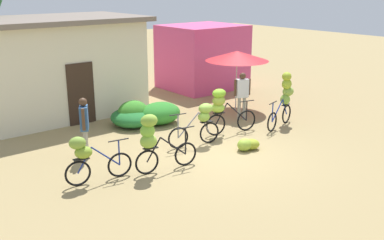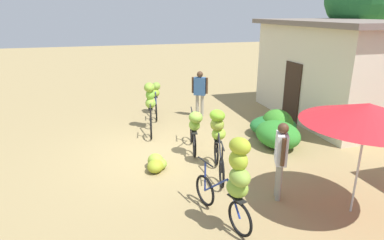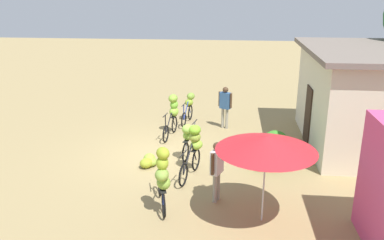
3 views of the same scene
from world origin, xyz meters
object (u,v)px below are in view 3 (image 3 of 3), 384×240
Objects in this scene: market_umbrella at (266,143)px; person_bystander at (225,103)px; building_low at (361,98)px; bicycle_center_loaded at (189,137)px; bicycle_rightmost at (162,175)px; banana_pile_on_ground at (149,161)px; bicycle_near_pile at (173,111)px; bicycle_by_shop at (194,145)px; person_vendor at (217,166)px; bicycle_leftmost at (189,105)px.

person_bystander is at bearing -171.10° from market_umbrella.
building_low is 5.95m from bicycle_center_loaded.
bicycle_rightmost is at bearing -93.38° from market_umbrella.
building_low is 7.34m from banana_pile_on_ground.
banana_pile_on_ground is at bearing -6.61° from bicycle_near_pile.
market_umbrella is 3.18m from bicycle_by_shop.
building_low is 7.77m from bicycle_rightmost.
person_vendor is at bearing 20.60° from bicycle_near_pile.
market_umbrella is 1.36× the size of bicycle_near_pile.
market_umbrella is 1.32× the size of bicycle_rightmost.
bicycle_leftmost is 4.78m from bicycle_by_shop.
person_vendor reaches higher than bicycle_leftmost.
person_bystander is (0.65, 1.46, 0.31)m from bicycle_leftmost.
person_vendor is (6.29, 1.37, 0.29)m from bicycle_leftmost.
bicycle_near_pile is at bearing -16.05° from bicycle_leftmost.
building_low is at bearing 117.54° from bicycle_by_shop.
bicycle_leftmost is (-7.10, -2.47, -1.26)m from market_umbrella.
banana_pile_on_ground is (-0.36, -1.41, -0.72)m from bicycle_by_shop.
person_vendor is at bearing -126.38° from market_umbrella.
bicycle_leftmost is 0.98× the size of person_bystander.
banana_pile_on_ground is at bearing -30.90° from person_bystander.
market_umbrella reaches higher than bicycle_center_loaded.
person_bystander is at bearing -105.84° from building_low.
market_umbrella reaches higher than bicycle_near_pile.
person_bystander is (-6.45, -1.01, -0.95)m from market_umbrella.
person_bystander is at bearing 65.90° from bicycle_leftmost.
bicycle_by_shop is (-2.37, -1.82, -1.07)m from market_umbrella.
bicycle_near_pile is 2.08m from person_bystander.
building_low is 3.32× the size of bicycle_rightmost.
building_low is 3.56× the size of person_vendor.
market_umbrella reaches higher than person_vendor.
bicycle_by_shop is 1.04× the size of person_bystander.
bicycle_by_shop is 1.72m from person_vendor.
person_bystander reaches higher than bicycle_near_pile.
bicycle_near_pile is at bearing 173.39° from banana_pile_on_ground.
building_low is at bearing 74.16° from person_bystander.
building_low is 4.77m from person_bystander.
bicycle_near_pile is at bearing -159.40° from person_vendor.
bicycle_by_shop is 0.99× the size of bicycle_rightmost.
bicycle_center_loaded is 0.97× the size of person_bystander.
building_low reaches higher than bicycle_rightmost.
person_vendor reaches higher than bicycle_near_pile.
bicycle_near_pile is 2.32m from bicycle_center_loaded.
bicycle_by_shop is (1.06, 0.27, 0.15)m from bicycle_center_loaded.
bicycle_near_pile is (-5.60, -2.90, -1.06)m from market_umbrella.
building_low is at bearing 72.07° from bicycle_leftmost.
banana_pile_on_ground is at bearing -132.05° from person_vendor.
bicycle_by_shop is 2.30m from bicycle_rightmost.
bicycle_center_loaded is 0.93× the size of bicycle_rightmost.
building_low reaches higher than bicycle_center_loaded.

